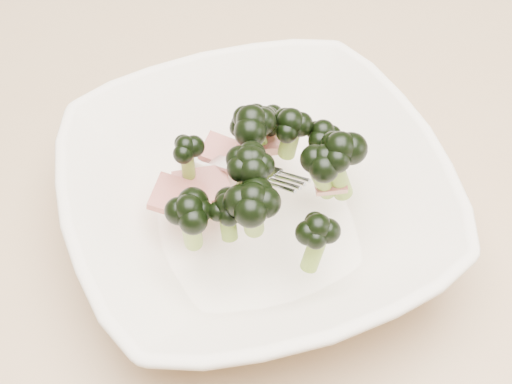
% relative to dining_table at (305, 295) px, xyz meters
% --- Properties ---
extents(dining_table, '(1.20, 0.80, 0.75)m').
position_rel_dining_table_xyz_m(dining_table, '(0.00, 0.00, 0.00)').
color(dining_table, tan).
rests_on(dining_table, ground).
extents(broccoli_dish, '(0.39, 0.39, 0.12)m').
position_rel_dining_table_xyz_m(broccoli_dish, '(-0.05, 0.01, 0.14)').
color(broccoli_dish, white).
rests_on(broccoli_dish, dining_table).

